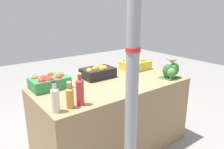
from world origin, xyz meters
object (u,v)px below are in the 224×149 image
juice_bottle_ruby (80,91)px  orange_crate (98,72)px  apple_crate (49,82)px  juice_bottle_amber (70,97)px  sparrow_bird (172,60)px  carrot_crate (135,65)px  support_pole (133,66)px  juice_bottle_cloudy (55,99)px  broccoli_pile (171,71)px

juice_bottle_ruby → orange_crate: bearing=45.0°
apple_crate → juice_bottle_amber: juice_bottle_amber is taller
juice_bottle_amber → juice_bottle_ruby: size_ratio=0.80×
sparrow_bird → apple_crate: bearing=-123.2°
orange_crate → sparrow_bird: sparrow_bird is taller
carrot_crate → juice_bottle_ruby: (-1.17, -0.56, 0.06)m
sparrow_bird → support_pole: bearing=-77.1°
juice_bottle_cloudy → juice_bottle_amber: size_ratio=1.16×
apple_crate → broccoli_pile: bearing=-23.0°
orange_crate → support_pole: bearing=-109.8°
juice_bottle_ruby → support_pole: bearing=-64.9°
orange_crate → sparrow_bird: (0.67, -0.55, 0.15)m
apple_crate → support_pole: bearing=-75.5°
support_pole → juice_bottle_cloudy: support_pole is taller
orange_crate → broccoli_pile: 0.87m
apple_crate → broccoli_pile: (1.28, -0.54, 0.02)m
orange_crate → juice_bottle_ruby: size_ratio=1.33×
orange_crate → juice_bottle_amber: bearing=-139.6°
orange_crate → carrot_crate: size_ratio=1.00×
juice_bottle_amber → juice_bottle_ruby: juice_bottle_ruby is taller
support_pole → juice_bottle_amber: support_pole is taller
broccoli_pile → juice_bottle_cloudy: bearing=-179.7°
apple_crate → orange_crate: bearing=0.3°
juice_bottle_cloudy → apple_crate: bearing=72.9°
support_pole → apple_crate: 1.07m
support_pole → carrot_crate: (0.97, 0.99, -0.34)m
orange_crate → juice_bottle_cloudy: juice_bottle_cloudy is taller
apple_crate → juice_bottle_ruby: juice_bottle_ruby is taller
support_pole → juice_bottle_amber: 0.61m
support_pole → juice_bottle_cloudy: 0.67m
juice_bottle_ruby → apple_crate: bearing=95.5°
carrot_crate → orange_crate: bearing=-179.9°
juice_bottle_amber → juice_bottle_ruby: bearing=-0.0°
juice_bottle_amber → juice_bottle_cloudy: bearing=-180.0°
carrot_crate → broccoli_pile: size_ratio=1.72×
carrot_crate → broccoli_pile: broccoli_pile is taller
broccoli_pile → apple_crate: bearing=157.0°
juice_bottle_ruby → broccoli_pile: bearing=0.4°
sparrow_bird → orange_crate: bearing=-139.4°
juice_bottle_amber → juice_bottle_ruby: (0.10, -0.00, 0.03)m
broccoli_pile → juice_bottle_cloudy: 1.45m
juice_bottle_amber → sparrow_bird: sparrow_bird is taller
broccoli_pile → juice_bottle_amber: size_ratio=0.96×
apple_crate → juice_bottle_cloudy: 0.58m
apple_crate → orange_crate: apple_crate is taller
orange_crate → juice_bottle_amber: size_ratio=1.65×
juice_bottle_amber → support_pole: bearing=-55.2°
support_pole → juice_bottle_ruby: 0.55m
carrot_crate → sparrow_bird: bearing=-83.9°
broccoli_pile → juice_bottle_ruby: 1.23m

